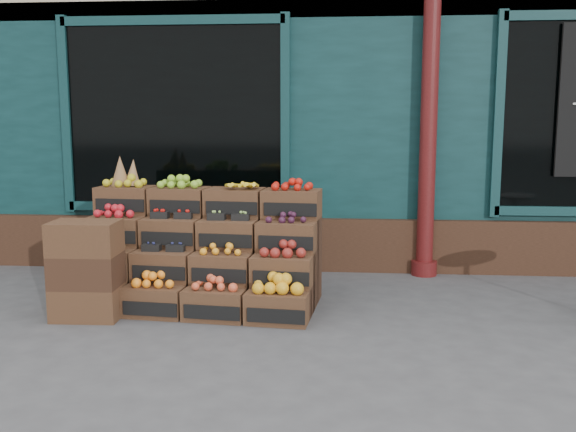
{
  "coord_description": "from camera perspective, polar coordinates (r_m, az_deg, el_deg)",
  "views": [
    {
      "loc": [
        0.27,
        -4.98,
        1.73
      ],
      "look_at": [
        -0.2,
        0.7,
        0.85
      ],
      "focal_mm": 40.0,
      "sensor_mm": 36.0,
      "label": 1
    }
  ],
  "objects": [
    {
      "name": "crate_display",
      "position": [
        6.07,
        -7.81,
        -3.76
      ],
      "size": [
        2.27,
        1.26,
        1.36
      ],
      "rotation": [
        0.0,
        0.0,
        -0.1
      ],
      "color": "#492D1C",
      "rests_on": "ground"
    },
    {
      "name": "shop_facade",
      "position": [
        10.12,
        3.3,
        12.54
      ],
      "size": [
        12.0,
        6.24,
        4.8
      ],
      "color": "#0E3032",
      "rests_on": "ground"
    },
    {
      "name": "ground",
      "position": [
        5.28,
        1.56,
        -10.36
      ],
      "size": [
        60.0,
        60.0,
        0.0
      ],
      "primitive_type": "plane",
      "color": "#464648",
      "rests_on": "ground"
    },
    {
      "name": "shopkeeper",
      "position": [
        8.23,
        -11.43,
        3.8
      ],
      "size": [
        0.89,
        0.74,
        2.08
      ],
      "primitive_type": "imported",
      "rotation": [
        0.0,
        0.0,
        3.5
      ],
      "color": "#14481C",
      "rests_on": "ground"
    },
    {
      "name": "spare_crates",
      "position": [
        5.81,
        -17.48,
        -4.61
      ],
      "size": [
        0.58,
        0.41,
        0.85
      ],
      "rotation": [
        0.0,
        0.0,
        0.03
      ],
      "color": "#492D1C",
      "rests_on": "ground"
    }
  ]
}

